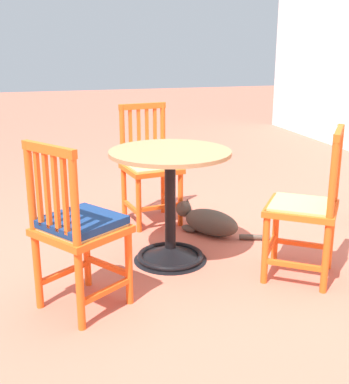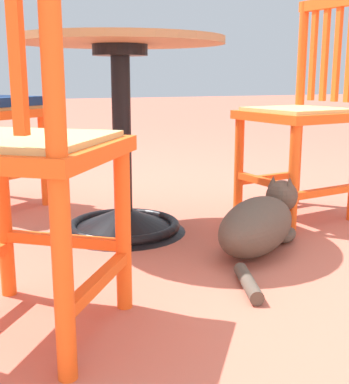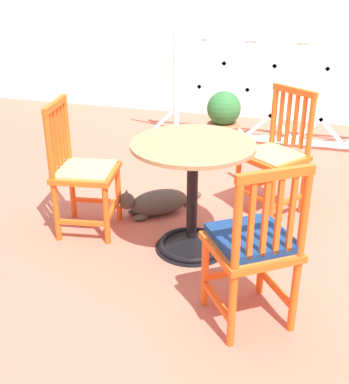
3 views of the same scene
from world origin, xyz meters
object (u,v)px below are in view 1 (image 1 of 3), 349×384
(tabby_cat, at_px, (207,221))
(orange_chair_facing_out, at_px, (150,167))
(orange_chair_at_corner, at_px, (307,208))
(orange_chair_by_planter, at_px, (78,229))
(cafe_table, at_px, (170,219))

(tabby_cat, bearing_deg, orange_chair_facing_out, -139.38)
(orange_chair_at_corner, distance_m, tabby_cat, 0.95)
(orange_chair_facing_out, height_order, tabby_cat, orange_chair_facing_out)
(orange_chair_facing_out, distance_m, orange_chair_by_planter, 1.40)
(orange_chair_at_corner, relative_size, orange_chair_by_planter, 1.00)
(orange_chair_by_planter, distance_m, tabby_cat, 1.35)
(orange_chair_facing_out, relative_size, tabby_cat, 1.54)
(orange_chair_at_corner, height_order, orange_chair_by_planter, same)
(orange_chair_at_corner, bearing_deg, orange_chair_facing_out, -151.46)
(orange_chair_by_planter, bearing_deg, cafe_table, 126.90)
(cafe_table, bearing_deg, orange_chair_at_corner, 57.86)
(tabby_cat, bearing_deg, orange_chair_at_corner, 21.50)
(orange_chair_by_planter, relative_size, tabby_cat, 1.54)
(orange_chair_facing_out, distance_m, tabby_cat, 0.62)
(orange_chair_at_corner, height_order, tabby_cat, orange_chair_at_corner)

